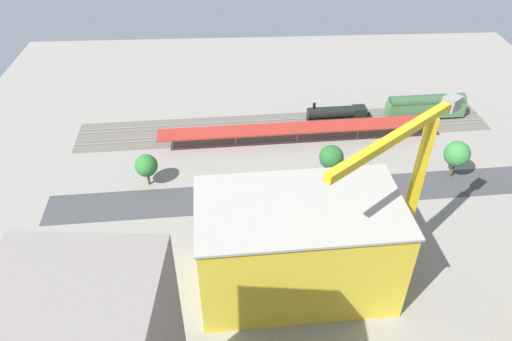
# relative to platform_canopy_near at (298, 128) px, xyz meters

# --- Properties ---
(ground_plane) EXTENTS (161.91, 161.91, 0.00)m
(ground_plane) POSITION_rel_platform_canopy_near_xyz_m (2.13, 15.19, -3.95)
(ground_plane) COLOR gray
(ground_plane) RESTS_ON ground
(rail_bed) EXTENTS (101.72, 18.04, 0.01)m
(rail_bed) POSITION_rel_platform_canopy_near_xyz_m (2.13, -6.97, -3.95)
(rail_bed) COLOR #665E54
(rail_bed) RESTS_ON ground
(street_asphalt) EXTENTS (101.51, 13.98, 0.01)m
(street_asphalt) POSITION_rel_platform_canopy_near_xyz_m (2.13, 19.02, -3.95)
(street_asphalt) COLOR #424244
(street_asphalt) RESTS_ON ground
(track_rails) EXTENTS (101.08, 11.61, 0.12)m
(track_rails) POSITION_rel_platform_canopy_near_xyz_m (2.13, -6.97, -3.77)
(track_rails) COLOR #9E9EA8
(track_rails) RESTS_ON ground
(platform_canopy_near) EXTENTS (64.83, 8.21, 4.16)m
(platform_canopy_near) POSITION_rel_platform_canopy_near_xyz_m (0.00, 0.00, 0.00)
(platform_canopy_near) COLOR #A82D23
(platform_canopy_near) RESTS_ON ground
(locomotive) EXTENTS (16.49, 3.67, 5.24)m
(locomotive) POSITION_rel_platform_canopy_near_xyz_m (-11.85, -9.50, -2.09)
(locomotive) COLOR black
(locomotive) RESTS_ON ground
(passenger_coach) EXTENTS (20.03, 4.17, 6.45)m
(passenger_coach) POSITION_rel_platform_canopy_near_xyz_m (-33.64, -9.51, -0.56)
(passenger_coach) COLOR black
(passenger_coach) RESTS_ON ground
(parked_car_0) EXTENTS (4.61, 1.92, 1.64)m
(parked_car_0) POSITION_rel_platform_canopy_near_xyz_m (-11.49, 22.62, -3.22)
(parked_car_0) COLOR black
(parked_car_0) RESTS_ON ground
(parked_car_1) EXTENTS (4.41, 2.21, 1.67)m
(parked_car_1) POSITION_rel_platform_canopy_near_xyz_m (-3.68, 22.25, -3.21)
(parked_car_1) COLOR black
(parked_car_1) RESTS_ON ground
(parked_car_2) EXTENTS (4.21, 1.83, 1.65)m
(parked_car_2) POSITION_rel_platform_canopy_near_xyz_m (3.12, 22.26, -3.22)
(parked_car_2) COLOR black
(parked_car_2) RESTS_ON ground
(parked_car_3) EXTENTS (4.24, 2.18, 1.77)m
(parked_car_3) POSITION_rel_platform_canopy_near_xyz_m (11.07, 22.39, -3.16)
(parked_car_3) COLOR black
(parked_car_3) RESTS_ON ground
(construction_building) EXTENTS (31.21, 18.13, 16.73)m
(construction_building) POSITION_rel_platform_canopy_near_xyz_m (5.50, 41.98, 4.42)
(construction_building) COLOR yellow
(construction_building) RESTS_ON ground
(construction_roof_slab) EXTENTS (31.84, 18.76, 0.40)m
(construction_roof_slab) POSITION_rel_platform_canopy_near_xyz_m (5.50, 41.98, 12.98)
(construction_roof_slab) COLOR #ADA89E
(construction_roof_slab) RESTS_ON construction_building
(tower_crane) EXTENTS (22.95, 18.69, 30.47)m
(tower_crane) POSITION_rel_platform_canopy_near_xyz_m (-11.07, 39.31, 14.53)
(tower_crane) COLOR gray
(tower_crane) RESTS_ON ground
(box_truck_0) EXTENTS (9.70, 3.08, 3.52)m
(box_truck_0) POSITION_rel_platform_canopy_near_xyz_m (6.08, 27.13, -2.22)
(box_truck_0) COLOR black
(box_truck_0) RESTS_ON ground
(box_truck_1) EXTENTS (9.62, 2.63, 3.65)m
(box_truck_1) POSITION_rel_platform_canopy_near_xyz_m (11.37, 29.62, -2.16)
(box_truck_1) COLOR black
(box_truck_1) RESTS_ON ground
(box_truck_2) EXTENTS (10.31, 3.23, 3.48)m
(box_truck_2) POSITION_rel_platform_canopy_near_xyz_m (-3.13, 28.82, -2.26)
(box_truck_2) COLOR black
(box_truck_2) RESTS_ON ground
(street_tree_0) EXTENTS (4.67, 4.67, 7.18)m
(street_tree_0) POSITION_rel_platform_canopy_near_xyz_m (33.02, 14.15, 0.86)
(street_tree_0) COLOR brown
(street_tree_0) RESTS_ON ground
(street_tree_1) EXTENTS (5.15, 5.15, 7.61)m
(street_tree_1) POSITION_rel_platform_canopy_near_xyz_m (-5.35, 13.51, 1.07)
(street_tree_1) COLOR brown
(street_tree_1) RESTS_ON ground
(street_tree_2) EXTENTS (5.40, 5.40, 8.57)m
(street_tree_2) POSITION_rel_platform_canopy_near_xyz_m (-31.42, 14.90, 1.90)
(street_tree_2) COLOR brown
(street_tree_2) RESTS_ON ground
(traffic_light) EXTENTS (0.50, 0.36, 6.75)m
(traffic_light) POSITION_rel_platform_canopy_near_xyz_m (12.26, 23.83, 0.52)
(traffic_light) COLOR #333333
(traffic_light) RESTS_ON ground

